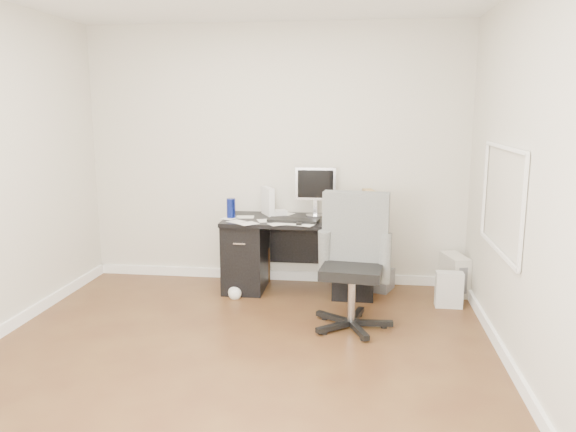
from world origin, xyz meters
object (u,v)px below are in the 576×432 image
object	(u,v)px
office_chair	(352,263)
pc_tower	(455,275)
desk	(299,253)
keyboard	(293,220)
lcd_monitor	(315,192)
wicker_basket	(247,268)

from	to	relation	value
office_chair	pc_tower	size ratio (longest dim) A/B	2.88
desk	keyboard	world-z (taller)	keyboard
lcd_monitor	wicker_basket	distance (m)	1.09
keyboard	pc_tower	size ratio (longest dim) A/B	1.25
lcd_monitor	wicker_basket	world-z (taller)	lcd_monitor
keyboard	wicker_basket	world-z (taller)	keyboard
office_chair	desk	bearing A→B (deg)	126.92
office_chair	wicker_basket	world-z (taller)	office_chair
keyboard	wicker_basket	xyz separation A→B (m)	(-0.53, 0.25, -0.57)
lcd_monitor	office_chair	size ratio (longest dim) A/B	0.45
pc_tower	wicker_basket	bearing A→B (deg)	165.97
keyboard	desk	bearing A→B (deg)	83.33
pc_tower	wicker_basket	distance (m)	2.13
desk	keyboard	bearing A→B (deg)	-103.64
keyboard	pc_tower	distance (m)	1.72
lcd_monitor	wicker_basket	size ratio (longest dim) A/B	1.35
keyboard	office_chair	bearing A→B (deg)	-45.44
desk	office_chair	distance (m)	1.09
pc_tower	wicker_basket	xyz separation A→B (m)	(-2.13, -0.01, -0.01)
desk	keyboard	size ratio (longest dim) A/B	3.02
pc_tower	lcd_monitor	bearing A→B (deg)	164.28
desk	lcd_monitor	xyz separation A→B (m)	(0.15, 0.13, 0.61)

